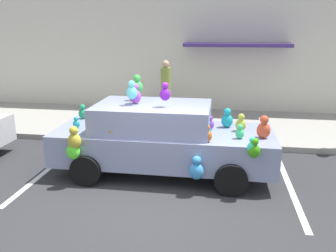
{
  "coord_description": "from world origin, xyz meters",
  "views": [
    {
      "loc": [
        1.17,
        -5.8,
        3.12
      ],
      "look_at": [
        -0.03,
        1.88,
        0.9
      ],
      "focal_mm": 36.98,
      "sensor_mm": 36.0,
      "label": 1
    }
  ],
  "objects": [
    {
      "name": "pedestrian_walking_past",
      "position": [
        -0.71,
        5.71,
        1.05
      ],
      "size": [
        0.35,
        0.35,
        1.92
      ],
      "color": "olive",
      "rests_on": "sidewalk"
    },
    {
      "name": "teddy_bear_on_sidewalk",
      "position": [
        -1.11,
        3.88,
        0.5
      ],
      "size": [
        0.4,
        0.33,
        0.76
      ],
      "color": "beige",
      "rests_on": "sidewalk"
    },
    {
      "name": "ground_plane",
      "position": [
        0.0,
        0.0,
        0.0
      ],
      "size": [
        60.0,
        60.0,
        0.0
      ],
      "primitive_type": "plane",
      "color": "#2D2D30"
    },
    {
      "name": "parking_stripe_front",
      "position": [
        2.62,
        1.0,
        0.0
      ],
      "size": [
        0.12,
        3.6,
        0.01
      ],
      "primitive_type": "cube",
      "color": "silver",
      "rests_on": "ground"
    },
    {
      "name": "storefront_building",
      "position": [
        0.02,
        7.14,
        3.19
      ],
      "size": [
        24.0,
        1.25,
        6.4
      ],
      "color": "beige",
      "rests_on": "ground"
    },
    {
      "name": "plush_covered_car",
      "position": [
        -0.09,
        1.27,
        0.81
      ],
      "size": [
        4.69,
        2.12,
        2.12
      ],
      "color": "#838CAF",
      "rests_on": "ground"
    },
    {
      "name": "sidewalk",
      "position": [
        0.0,
        5.0,
        0.07
      ],
      "size": [
        24.0,
        4.0,
        0.15
      ],
      "primitive_type": "cube",
      "color": "gray",
      "rests_on": "ground"
    },
    {
      "name": "parking_stripe_rear",
      "position": [
        -2.66,
        1.0,
        0.0
      ],
      "size": [
        0.12,
        3.6,
        0.01
      ],
      "primitive_type": "cube",
      "color": "silver",
      "rests_on": "ground"
    }
  ]
}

